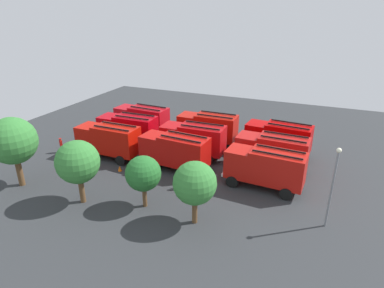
# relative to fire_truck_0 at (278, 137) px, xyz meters

# --- Properties ---
(ground_plane) EXTENTS (54.03, 54.03, 0.00)m
(ground_plane) POSITION_rel_fire_truck_0_xyz_m (8.73, 3.83, -2.15)
(ground_plane) COLOR #2D3033
(fire_truck_0) EXTENTS (7.39, 3.28, 3.88)m
(fire_truck_0) POSITION_rel_fire_truck_0_xyz_m (0.00, 0.00, 0.00)
(fire_truck_0) COLOR #B40303
(fire_truck_0) RESTS_ON ground
(fire_truck_1) EXTENTS (7.21, 2.77, 3.88)m
(fire_truck_1) POSITION_rel_fire_truck_0_xyz_m (8.36, -0.18, 0.00)
(fire_truck_1) COLOR #B4120A
(fire_truck_1) RESTS_ON ground
(fire_truck_2) EXTENTS (7.34, 3.14, 3.88)m
(fire_truck_2) POSITION_rel_fire_truck_0_xyz_m (17.28, 0.11, 0.00)
(fire_truck_2) COLOR #B10A13
(fire_truck_2) RESTS_ON ground
(fire_truck_3) EXTENTS (7.30, 3.02, 3.88)m
(fire_truck_3) POSITION_rel_fire_truck_0_xyz_m (-0.01, 3.98, 0.00)
(fire_truck_3) COLOR #B61411
(fire_truck_3) RESTS_ON ground
(fire_truck_4) EXTENTS (7.23, 2.83, 3.88)m
(fire_truck_4) POSITION_rel_fire_truck_0_xyz_m (8.54, 3.99, 0.00)
(fire_truck_4) COLOR #B40B0E
(fire_truck_4) RESTS_ON ground
(fire_truck_5) EXTENTS (7.25, 2.88, 3.88)m
(fire_truck_5) POSITION_rel_fire_truck_0_xyz_m (16.91, 3.94, 0.00)
(fire_truck_5) COLOR #AE040D
(fire_truck_5) RESTS_ON ground
(fire_truck_6) EXTENTS (7.34, 3.12, 3.88)m
(fire_truck_6) POSITION_rel_fire_truck_0_xyz_m (-0.07, 7.79, 0.00)
(fire_truck_6) COLOR #B9140D
(fire_truck_6) RESTS_ON ground
(fire_truck_7) EXTENTS (7.37, 3.22, 3.88)m
(fire_truck_7) POSITION_rel_fire_truck_0_xyz_m (9.01, 7.65, 0.00)
(fire_truck_7) COLOR #B90E0A
(fire_truck_7) RESTS_ON ground
(fire_truck_8) EXTENTS (7.22, 2.80, 3.88)m
(fire_truck_8) POSITION_rel_fire_truck_0_xyz_m (16.93, 7.78, 0.00)
(fire_truck_8) COLOR #BA1006
(fire_truck_8) RESTS_ON ground
(firefighter_0) EXTENTS (0.26, 0.43, 1.61)m
(firefighter_0) POSITION_rel_fire_truck_0_xyz_m (6.54, 10.70, -1.26)
(firefighter_0) COLOR black
(firefighter_0) RESTS_ON ground
(firefighter_1) EXTENTS (0.48, 0.43, 1.72)m
(firefighter_1) POSITION_rel_fire_truck_0_xyz_m (22.82, 8.78, -1.19)
(firefighter_1) COLOR black
(firefighter_1) RESTS_ON ground
(firefighter_2) EXTENTS (0.48, 0.37, 1.82)m
(firefighter_2) POSITION_rel_fire_truck_0_xyz_m (18.32, -3.62, -1.12)
(firefighter_2) COLOR black
(firefighter_2) RESTS_ON ground
(tree_0) EXTENTS (3.28, 3.28, 5.09)m
(tree_0) POSITION_rel_fire_truck_0_xyz_m (3.78, 15.13, 1.27)
(tree_0) COLOR brown
(tree_0) RESTS_ON ground
(tree_1) EXTENTS (2.91, 2.91, 4.51)m
(tree_1) POSITION_rel_fire_truck_0_xyz_m (8.44, 14.66, 0.88)
(tree_1) COLOR brown
(tree_1) RESTS_ON ground
(tree_2) EXTENTS (3.59, 3.59, 5.57)m
(tree_2) POSITION_rel_fire_truck_0_xyz_m (13.67, 16.13, 1.59)
(tree_2) COLOR brown
(tree_2) RESTS_ON ground
(tree_3) EXTENTS (4.24, 4.24, 6.58)m
(tree_3) POSITION_rel_fire_truck_0_xyz_m (20.86, 16.03, 2.27)
(tree_3) COLOR brown
(tree_3) RESTS_ON ground
(traffic_cone_0) EXTENTS (0.47, 0.47, 0.67)m
(traffic_cone_0) POSITION_rel_fire_truck_0_xyz_m (13.53, -3.23, -1.82)
(traffic_cone_0) COLOR #F2600C
(traffic_cone_0) RESTS_ON ground
(traffic_cone_1) EXTENTS (0.51, 0.51, 0.72)m
(traffic_cone_1) POSITION_rel_fire_truck_0_xyz_m (13.22, -2.73, -1.79)
(traffic_cone_1) COLOR #F2600C
(traffic_cone_1) RESTS_ON ground
(traffic_cone_2) EXTENTS (0.39, 0.39, 0.56)m
(traffic_cone_2) POSITION_rel_fire_truck_0_xyz_m (14.06, 10.12, -1.87)
(traffic_cone_2) COLOR #F2600C
(traffic_cone_2) RESTS_ON ground
(lamppost) EXTENTS (0.36, 0.36, 6.46)m
(lamppost) POSITION_rel_fire_truck_0_xyz_m (-5.55, 11.73, 1.64)
(lamppost) COLOR slate
(lamppost) RESTS_ON ground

